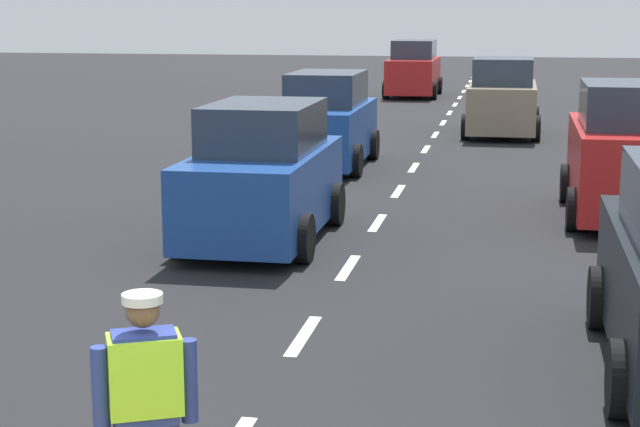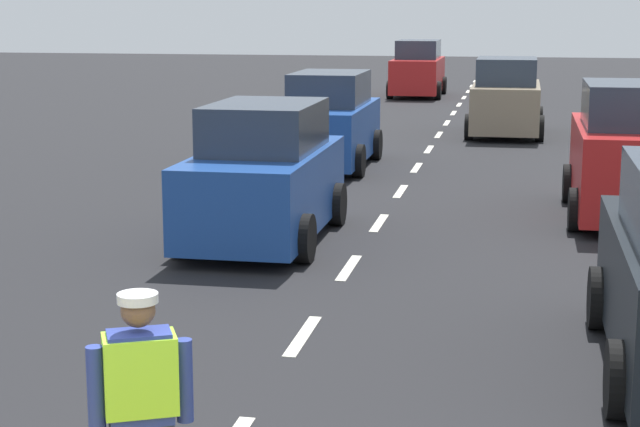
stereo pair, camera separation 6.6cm
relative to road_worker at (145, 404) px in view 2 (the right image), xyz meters
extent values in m
plane|color=black|center=(0.11, 19.70, -0.93)|extent=(96.00, 96.00, 0.00)
cube|color=silver|center=(0.11, 4.40, -0.93)|extent=(0.14, 1.40, 0.01)
cube|color=silver|center=(0.11, 7.40, -0.93)|extent=(0.14, 1.40, 0.01)
cube|color=silver|center=(0.11, 10.40, -0.93)|extent=(0.14, 1.40, 0.01)
cube|color=silver|center=(0.11, 13.40, -0.93)|extent=(0.14, 1.40, 0.01)
cube|color=silver|center=(0.11, 16.40, -0.93)|extent=(0.14, 1.40, 0.01)
cube|color=silver|center=(0.11, 19.40, -0.93)|extent=(0.14, 1.40, 0.01)
cube|color=silver|center=(0.11, 22.40, -0.93)|extent=(0.14, 1.40, 0.01)
cube|color=silver|center=(0.11, 25.40, -0.93)|extent=(0.14, 1.40, 0.01)
cube|color=silver|center=(0.11, 28.40, -0.93)|extent=(0.14, 1.40, 0.01)
cube|color=silver|center=(0.11, 31.40, -0.93)|extent=(0.14, 1.40, 0.01)
cube|color=silver|center=(0.11, 34.40, -0.93)|extent=(0.14, 1.40, 0.01)
cube|color=silver|center=(0.11, 37.40, -0.93)|extent=(0.14, 1.40, 0.01)
cube|color=silver|center=(0.11, 40.40, -0.93)|extent=(0.14, 1.40, 0.01)
cube|color=silver|center=(0.11, 43.40, -0.93)|extent=(0.14, 1.40, 0.01)
cube|color=silver|center=(0.11, 46.40, -0.93)|extent=(0.14, 1.40, 0.01)
cube|color=navy|center=(-0.02, -0.02, 0.19)|extent=(0.46, 0.39, 0.60)
cube|color=#A5EA33|center=(-0.02, -0.02, 0.21)|extent=(0.54, 0.45, 0.51)
cylinder|color=navy|center=(-0.27, -0.14, 0.14)|extent=(0.11, 0.11, 0.55)
cylinder|color=navy|center=(0.23, 0.10, 0.14)|extent=(0.11, 0.11, 0.55)
sphere|color=brown|center=(-0.02, -0.02, 0.63)|extent=(0.22, 0.22, 0.22)
cylinder|color=silver|center=(-0.02, -0.02, 0.71)|extent=(0.26, 0.26, 0.06)
cylinder|color=black|center=(3.20, 5.29, -0.59)|extent=(0.22, 0.68, 0.68)
cylinder|color=black|center=(3.20, 2.71, -0.59)|extent=(0.22, 0.68, 0.68)
cube|color=#1E4799|center=(-1.78, 16.22, -0.17)|extent=(1.67, 4.19, 1.16)
cube|color=#2D3847|center=(-1.78, 16.33, 0.76)|extent=(1.47, 2.31, 0.70)
cylinder|color=black|center=(-0.93, 14.92, -0.59)|extent=(0.22, 0.68, 0.68)
cylinder|color=black|center=(-2.64, 14.92, -0.59)|extent=(0.22, 0.68, 0.68)
cylinder|color=black|center=(-0.93, 17.52, -0.59)|extent=(0.22, 0.68, 0.68)
cylinder|color=black|center=(-2.64, 17.52, -0.59)|extent=(0.22, 0.68, 0.68)
cube|color=red|center=(-1.70, 34.74, -0.12)|extent=(1.76, 4.28, 1.27)
cube|color=#2D3847|center=(-1.70, 34.85, 0.87)|extent=(1.55, 2.35, 0.70)
cylinder|color=black|center=(-0.80, 33.42, -0.59)|extent=(0.22, 0.68, 0.68)
cylinder|color=black|center=(-2.60, 33.42, -0.59)|extent=(0.22, 0.68, 0.68)
cylinder|color=black|center=(-0.80, 36.07, -0.59)|extent=(0.22, 0.68, 0.68)
cylinder|color=black|center=(-2.60, 36.07, -0.59)|extent=(0.22, 0.68, 0.68)
cube|color=gray|center=(1.87, 22.77, -0.15)|extent=(1.76, 4.04, 1.20)
cube|color=#2D3847|center=(1.87, 22.66, 0.80)|extent=(1.55, 2.22, 0.70)
cylinder|color=black|center=(0.97, 24.02, -0.59)|extent=(0.22, 0.68, 0.68)
cylinder|color=black|center=(2.77, 24.02, -0.59)|extent=(0.22, 0.68, 0.68)
cylinder|color=black|center=(0.97, 21.51, -0.59)|extent=(0.22, 0.68, 0.68)
cylinder|color=black|center=(2.77, 21.51, -0.59)|extent=(0.22, 0.68, 0.68)
cube|color=#1E4799|center=(-1.41, 8.87, -0.17)|extent=(1.71, 4.13, 1.16)
cube|color=#2D3847|center=(-1.41, 8.97, 0.76)|extent=(1.50, 2.27, 0.70)
cylinder|color=black|center=(-0.53, 7.59, -0.59)|extent=(0.22, 0.68, 0.68)
cylinder|color=black|center=(-2.28, 7.59, -0.59)|extent=(0.22, 0.68, 0.68)
cylinder|color=black|center=(-0.53, 10.14, -0.59)|extent=(0.22, 0.68, 0.68)
cylinder|color=black|center=(-2.28, 10.14, -0.59)|extent=(0.22, 0.68, 0.68)
cube|color=red|center=(4.08, 11.65, -0.08)|extent=(1.76, 4.04, 1.35)
cube|color=#2D3847|center=(4.08, 11.55, 0.95)|extent=(1.55, 2.22, 0.70)
cylinder|color=black|center=(3.18, 12.90, -0.59)|extent=(0.22, 0.68, 0.68)
cylinder|color=black|center=(3.18, 10.39, -0.59)|extent=(0.22, 0.68, 0.68)
camera|label=1|loc=(2.24, -6.06, 2.51)|focal=59.13mm
camera|label=2|loc=(2.31, -6.05, 2.51)|focal=59.13mm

